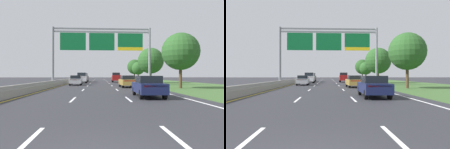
% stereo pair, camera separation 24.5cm
% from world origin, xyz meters
% --- Properties ---
extents(ground_plane, '(220.00, 220.00, 0.00)m').
position_xyz_m(ground_plane, '(0.00, 35.00, 0.00)').
color(ground_plane, '#2B2B30').
extents(lane_striping, '(11.96, 106.00, 0.01)m').
position_xyz_m(lane_striping, '(0.00, 34.54, 0.00)').
color(lane_striping, white).
rests_on(lane_striping, ground).
extents(grass_verge_right, '(14.00, 110.00, 0.02)m').
position_xyz_m(grass_verge_right, '(13.95, 35.00, 0.01)').
color(grass_verge_right, '#3D602D').
rests_on(grass_verge_right, ground).
extents(median_barrier_concrete, '(0.60, 110.00, 0.85)m').
position_xyz_m(median_barrier_concrete, '(-6.60, 35.00, 0.35)').
color(median_barrier_concrete, '#99968E').
rests_on(median_barrier_concrete, ground).
extents(overhead_sign_gantry, '(15.06, 0.42, 8.89)m').
position_xyz_m(overhead_sign_gantry, '(0.30, 28.39, 6.31)').
color(overhead_sign_gantry, gray).
rests_on(overhead_sign_gantry, ground).
extents(pickup_truck_red, '(2.15, 5.45, 2.20)m').
position_xyz_m(pickup_truck_red, '(3.82, 44.87, 1.07)').
color(pickup_truck_red, maroon).
rests_on(pickup_truck_red, ground).
extents(car_silver_left_lane_sedan, '(1.91, 4.44, 1.57)m').
position_xyz_m(car_silver_left_lane_sedan, '(-3.83, 30.65, 0.82)').
color(car_silver_left_lane_sedan, '#B2B5BA').
rests_on(car_silver_left_lane_sedan, ground).
extents(car_black_left_lane_suv, '(1.98, 4.73, 2.11)m').
position_xyz_m(car_black_left_lane_suv, '(-3.82, 49.00, 1.10)').
color(car_black_left_lane_suv, black).
rests_on(car_black_left_lane_suv, ground).
extents(car_white_left_lane_suv, '(1.93, 4.71, 2.11)m').
position_xyz_m(car_white_left_lane_suv, '(-3.57, 39.60, 1.10)').
color(car_white_left_lane_suv, silver).
rests_on(car_white_left_lane_suv, ground).
extents(car_gold_right_lane_sedan, '(1.94, 4.45, 1.57)m').
position_xyz_m(car_gold_right_lane_sedan, '(3.63, 24.27, 0.82)').
color(car_gold_right_lane_sedan, '#A38438').
rests_on(car_gold_right_lane_sedan, ground).
extents(car_navy_right_lane_sedan, '(1.88, 4.43, 1.57)m').
position_xyz_m(car_navy_right_lane_sedan, '(3.50, 11.80, 0.82)').
color(car_navy_right_lane_sedan, '#161E47').
rests_on(car_navy_right_lane_sedan, ground).
extents(roadside_tree_near, '(4.53, 4.53, 6.76)m').
position_xyz_m(roadside_tree_near, '(9.75, 21.41, 4.48)').
color(roadside_tree_near, '#4C3823').
rests_on(roadside_tree_near, ground).
extents(roadside_tree_mid, '(5.18, 5.18, 7.08)m').
position_xyz_m(roadside_tree_mid, '(10.19, 37.96, 4.48)').
color(roadside_tree_mid, '#4C3823').
rests_on(roadside_tree_mid, ground).
extents(roadside_tree_far, '(3.55, 3.55, 5.28)m').
position_xyz_m(roadside_tree_far, '(10.64, 53.83, 3.49)').
color(roadside_tree_far, '#4C3823').
rests_on(roadside_tree_far, ground).
extents(roadside_tree_distant, '(4.94, 4.94, 6.87)m').
position_xyz_m(roadside_tree_distant, '(11.79, 66.61, 4.40)').
color(roadside_tree_distant, '#4C3823').
rests_on(roadside_tree_distant, ground).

